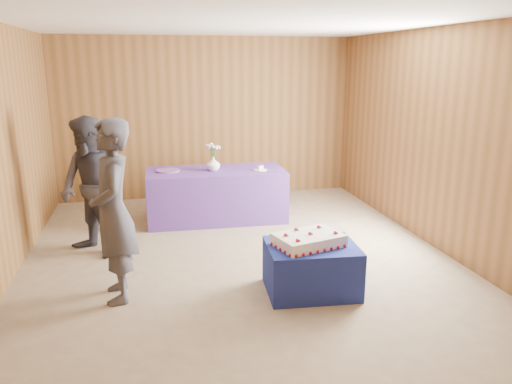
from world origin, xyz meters
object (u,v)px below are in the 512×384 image
object	(u,v)px
vase	(213,164)
guest_left	(113,212)
guest_right	(91,188)
cake_table	(311,268)
serving_table	(216,195)
sheet_cake	(309,240)

from	to	relation	value
vase	guest_left	world-z (taller)	guest_left
guest_right	vase	bearing A→B (deg)	81.92
cake_table	guest_right	bearing A→B (deg)	150.32
serving_table	vase	size ratio (longest dim) A/B	9.94
guest_right	cake_table	bearing A→B (deg)	14.05
sheet_cake	guest_left	world-z (taller)	guest_left
cake_table	serving_table	xyz separation A→B (m)	(-0.61, 2.61, 0.12)
vase	sheet_cake	bearing A→B (deg)	-76.76
cake_table	serving_table	bearing A→B (deg)	107.54
guest_left	vase	bearing A→B (deg)	144.67
sheet_cake	vase	distance (m)	2.66
serving_table	cake_table	bearing A→B (deg)	-75.29
cake_table	guest_right	xyz separation A→B (m)	(-2.24, 1.51, 0.59)
cake_table	vase	bearing A→B (deg)	108.42
serving_table	guest_right	bearing A→B (deg)	-144.57
cake_table	guest_right	distance (m)	2.77
guest_left	guest_right	xyz separation A→B (m)	(-0.32, 1.24, -0.05)
serving_table	vase	distance (m)	0.48
cake_table	guest_right	size ratio (longest dim) A/B	0.53
guest_left	guest_right	distance (m)	1.28
guest_left	guest_right	size ratio (longest dim) A/B	1.06
vase	guest_left	bearing A→B (deg)	-118.91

